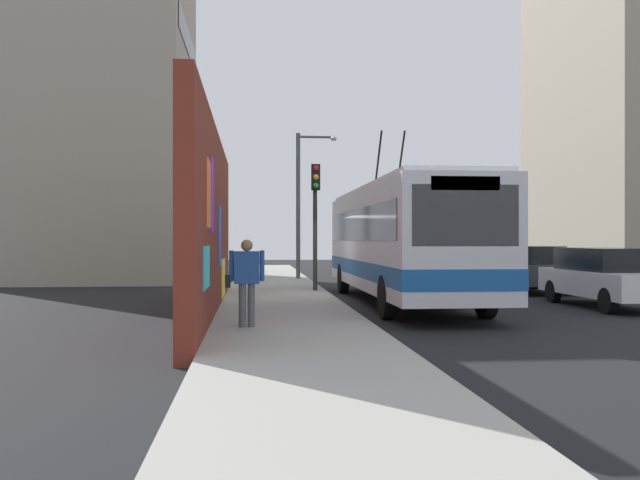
{
  "coord_description": "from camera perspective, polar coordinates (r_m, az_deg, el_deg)",
  "views": [
    {
      "loc": [
        -20.92,
        2.38,
        1.82
      ],
      "look_at": [
        -0.92,
        0.44,
        1.79
      ],
      "focal_mm": 39.06,
      "sensor_mm": 36.0,
      "label": 1
    }
  ],
  "objects": [
    {
      "name": "ground_plane",
      "position": [
        21.13,
        0.95,
        -4.86
      ],
      "size": [
        80.0,
        80.0,
        0.0
      ],
      "primitive_type": "plane",
      "color": "black"
    },
    {
      "name": "sidewalk_slab",
      "position": [
        21.01,
        -3.4,
        -4.68
      ],
      "size": [
        48.0,
        3.2,
        0.15
      ],
      "primitive_type": "cube",
      "color": "#9E9B93",
      "rests_on": "ground_plane"
    },
    {
      "name": "graffiti_wall",
      "position": [
        16.9,
        -8.82,
        1.28
      ],
      "size": [
        13.91,
        0.32,
        4.36
      ],
      "color": "maroon",
      "rests_on": "ground_plane"
    },
    {
      "name": "building_far_left",
      "position": [
        33.16,
        -17.6,
        10.26
      ],
      "size": [
        9.51,
        7.81,
        15.37
      ],
      "color": "#9E937F",
      "rests_on": "ground_plane"
    },
    {
      "name": "building_far_right",
      "position": [
        40.8,
        23.56,
        12.43
      ],
      "size": [
        11.82,
        6.44,
        21.11
      ],
      "color": "#9E937F",
      "rests_on": "ground_plane"
    },
    {
      "name": "city_bus",
      "position": [
        19.77,
        6.67,
        0.11
      ],
      "size": [
        11.98,
        2.58,
        5.07
      ],
      "color": "silver",
      "rests_on": "ground_plane"
    },
    {
      "name": "parked_car_white",
      "position": [
        20.04,
        22.41,
        -2.74
      ],
      "size": [
        4.7,
        1.81,
        1.58
      ],
      "color": "white",
      "rests_on": "ground_plane"
    },
    {
      "name": "parked_car_dark_gray",
      "position": [
        24.95,
        16.56,
        -2.19
      ],
      "size": [
        4.35,
        1.93,
        1.58
      ],
      "color": "#38383D",
      "rests_on": "ground_plane"
    },
    {
      "name": "parked_car_red",
      "position": [
        30.5,
        12.38,
        -1.77
      ],
      "size": [
        4.49,
        1.89,
        1.58
      ],
      "color": "#B21E19",
      "rests_on": "ground_plane"
    },
    {
      "name": "pedestrian_near_wall",
      "position": [
        13.27,
        -6.06,
        -2.93
      ],
      "size": [
        0.22,
        0.74,
        1.66
      ],
      "color": "#595960",
      "rests_on": "sidewalk_slab"
    },
    {
      "name": "traffic_light",
      "position": [
        22.61,
        -0.38,
        2.88
      ],
      "size": [
        0.49,
        0.28,
        4.12
      ],
      "color": "#2D382D",
      "rests_on": "sidewalk_slab"
    },
    {
      "name": "street_lamp",
      "position": [
        29.64,
        -1.41,
        3.75
      ],
      "size": [
        0.44,
        1.75,
        6.17
      ],
      "color": "#4C4C51",
      "rests_on": "sidewalk_slab"
    }
  ]
}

